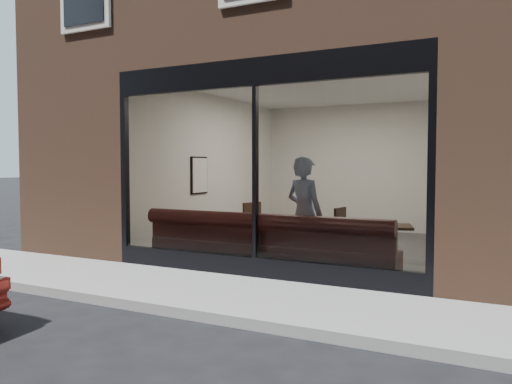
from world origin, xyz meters
The scene contains 21 objects.
ground centered at (0.00, 0.00, 0.00)m, with size 120.00×120.00×0.00m, color black.
sidewalk_near centered at (0.00, 1.00, 0.01)m, with size 40.00×2.00×0.01m, color gray.
kerb_near centered at (0.00, -0.05, 0.06)m, with size 40.00×0.10×0.12m, color gray.
host_building_pier_left centered at (-3.75, 8.00, 1.60)m, with size 2.50×12.00×3.20m, color brown.
host_building_backfill centered at (0.00, 11.00, 1.60)m, with size 5.00×6.00×3.20m, color brown.
cafe_floor centered at (0.00, 5.00, 0.02)m, with size 6.00×6.00×0.00m, color #2D2D30.
cafe_ceiling centered at (0.00, 5.00, 3.19)m, with size 6.00×6.00×0.00m, color white.
cafe_wall_back centered at (0.00, 7.99, 1.60)m, with size 5.00×5.00×0.00m, color silver.
cafe_wall_left centered at (-2.49, 5.00, 1.60)m, with size 6.00×6.00×0.00m, color silver.
cafe_wall_right centered at (2.49, 5.00, 1.60)m, with size 6.00×6.00×0.00m, color silver.
storefront_kick centered at (0.00, 2.05, 0.15)m, with size 5.00×0.10×0.30m, color black.
storefront_header centered at (0.00, 2.05, 3.00)m, with size 5.00×0.10×0.40m, color black.
storefront_mullion centered at (0.00, 2.05, 1.55)m, with size 0.06×0.10×2.50m, color black.
storefront_glass centered at (0.00, 2.02, 1.55)m, with size 4.80×4.80×0.00m, color white.
banquette centered at (0.00, 2.45, 0.23)m, with size 4.00×0.55×0.45m, color #381A14.
person centered at (0.49, 2.77, 0.90)m, with size 0.65×0.43×1.79m, color #96A9C8.
cafe_table_left centered at (-1.19, 3.50, 0.74)m, with size 0.65×0.65×0.04m, color black.
cafe_table_right centered at (1.75, 3.07, 0.74)m, with size 0.61×0.61×0.04m, color black.
cafe_chair_left centered at (-1.23, 4.06, 0.24)m, with size 0.47×0.47×0.04m, color black.
cafe_chair_right centered at (0.62, 3.64, 0.24)m, with size 0.41×0.41×0.04m, color black.
wall_poster centered at (-2.45, 4.34, 1.45)m, with size 0.02×0.54×0.72m, color white.
Camera 1 is at (3.27, -4.45, 1.64)m, focal length 35.00 mm.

